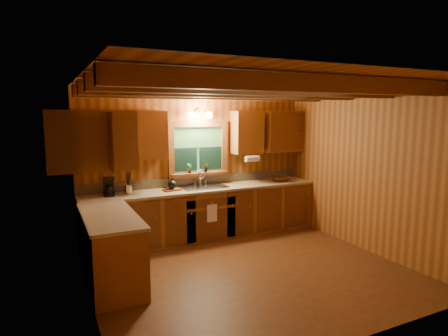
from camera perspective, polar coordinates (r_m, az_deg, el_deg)
The scene contains 20 objects.
room at distance 5.14m, azimuth 3.88°, elevation -1.70°, with size 4.20×4.20×4.20m.
ceiling_beams at distance 5.07m, azimuth 4.01°, elevation 11.66°, with size 4.20×2.54×0.18m.
base_cabinets at distance 6.28m, azimuth -6.05°, elevation -8.05°, with size 4.20×2.22×0.86m.
countertop at distance 6.18m, azimuth -6.01°, elevation -4.01°, with size 4.20×2.24×0.04m.
backsplash at distance 6.87m, azimuth -3.93°, elevation -1.89°, with size 4.20×0.02×0.16m, color tan.
dishwasher_panel at distance 5.47m, azimuth -13.68°, elevation -10.71°, with size 0.02×0.60×0.80m, color white.
upper_cabinets at distance 6.15m, azimuth -7.31°, elevation 4.95°, with size 4.19×1.77×0.78m.
window at distance 6.78m, azimuth -3.92°, elevation 2.65°, with size 1.12×0.08×1.00m.
window_sill at distance 6.79m, azimuth -3.74°, elevation -0.81°, with size 1.06×0.14×0.04m, color brown.
wall_sconce at distance 6.64m, azimuth -3.58°, elevation 8.03°, with size 0.45×0.21×0.17m.
paper_towel_roll at distance 6.90m, azimuth 4.26°, elevation 1.42°, with size 0.11×0.11×0.27m, color white.
dish_towel at distance 6.41m, azimuth -1.82°, elevation -6.82°, with size 0.18×0.01×0.30m, color white.
sink at distance 6.64m, azimuth -3.01°, elevation -3.33°, with size 0.82×0.48×0.43m.
coffee_maker at distance 6.23m, azimuth -16.97°, elevation -2.70°, with size 0.16×0.21×0.29m.
utensil_crock at distance 6.29m, azimuth -14.25°, elevation -3.02°, with size 0.12×0.12×0.35m.
cutting_board at distance 6.43m, azimuth -7.86°, elevation -3.27°, with size 0.28×0.20×0.03m, color #5E3214.
teakettle at distance 6.41m, azimuth -7.87°, elevation -2.51°, with size 0.15×0.15×0.19m.
wicker_basket at distance 7.31m, azimuth 8.54°, elevation -1.64°, with size 0.36×0.36×0.09m, color #48230C.
potted_plant_left at distance 6.68m, azimuth -5.23°, elevation -0.01°, with size 0.10×0.07×0.18m, color #5E3214.
potted_plant_right at distance 6.81m, azimuth -2.73°, elevation 0.12°, with size 0.09×0.08×0.17m, color #5E3214.
Camera 1 is at (-2.51, -4.40, 2.18)m, focal length 30.31 mm.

